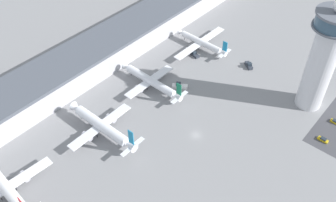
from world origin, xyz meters
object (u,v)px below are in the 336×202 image
object	(u,v)px
airplane_gate_bravo	(102,126)
car_navy_sedan	(335,122)
service_truck_fuel	(180,86)
control_tower	(324,56)
airplane_gate_delta	(201,42)
service_truck_catering	(195,55)
car_blue_compact	(323,140)
airplane_gate_alpha	(6,189)
airplane_gate_charlie	(151,81)
service_truck_baggage	(249,65)

from	to	relation	value
airplane_gate_bravo	car_navy_sedan	size ratio (longest dim) A/B	8.89
service_truck_fuel	car_navy_sedan	distance (m)	74.46
control_tower	airplane_gate_delta	world-z (taller)	control_tower
service_truck_catering	car_navy_sedan	size ratio (longest dim) A/B	1.38
airplane_gate_delta	car_navy_sedan	size ratio (longest dim) A/B	9.27
car_blue_compact	airplane_gate_bravo	bearing A→B (deg)	128.07
airplane_gate_bravo	car_navy_sedan	distance (m)	105.32
airplane_gate_delta	airplane_gate_alpha	bearing A→B (deg)	-178.77
airplane_gate_charlie	car_navy_sedan	xyz separation A→B (m)	(36.52, -80.31, -3.41)
service_truck_catering	service_truck_baggage	world-z (taller)	service_truck_baggage
airplane_gate_alpha	car_navy_sedan	world-z (taller)	airplane_gate_alpha
service_truck_fuel	car_blue_compact	size ratio (longest dim) A/B	1.71
control_tower	car_navy_sedan	xyz separation A→B (m)	(-3.81, -15.36, -27.25)
service_truck_catering	service_truck_baggage	xyz separation A→B (m)	(11.06, -27.99, 0.15)
airplane_gate_alpha	service_truck_catering	size ratio (longest dim) A/B	6.32
airplane_gate_alpha	car_blue_compact	bearing A→B (deg)	-37.36
service_truck_catering	service_truck_baggage	distance (m)	30.10
airplane_gate_bravo	airplane_gate_delta	distance (m)	80.66
airplane_gate_delta	car_navy_sedan	xyz separation A→B (m)	(-7.16, -81.81, -3.10)
control_tower	service_truck_fuel	world-z (taller)	control_tower
control_tower	airplane_gate_alpha	world-z (taller)	control_tower
airplane_gate_charlie	service_truck_catering	size ratio (longest dim) A/B	6.34
airplane_gate_bravo	service_truck_fuel	size ratio (longest dim) A/B	5.03
airplane_gate_delta	service_truck_fuel	size ratio (longest dim) A/B	5.24
airplane_gate_alpha	control_tower	bearing A→B (deg)	-27.66
control_tower	airplane_gate_bravo	distance (m)	100.49
service_truck_baggage	car_navy_sedan	distance (m)	52.72
control_tower	service_truck_baggage	world-z (taller)	control_tower
airplane_gate_alpha	airplane_gate_delta	world-z (taller)	airplane_gate_alpha
car_blue_compact	car_navy_sedan	distance (m)	13.85
service_truck_catering	service_truck_fuel	bearing A→B (deg)	-158.02
service_truck_baggage	airplane_gate_charlie	bearing A→B (deg)	148.39
car_navy_sedan	service_truck_fuel	bearing A→B (deg)	111.53
service_truck_catering	service_truck_fuel	size ratio (longest dim) A/B	0.78
service_truck_fuel	control_tower	bearing A→B (deg)	-59.99
service_truck_fuel	car_blue_compact	bearing A→B (deg)	-79.03
airplane_gate_bravo	airplane_gate_delta	size ratio (longest dim) A/B	0.96
control_tower	airplane_gate_bravo	bearing A→B (deg)	142.00
service_truck_baggage	car_navy_sedan	size ratio (longest dim) A/B	1.45
airplane_gate_alpha	service_truck_baggage	bearing A→B (deg)	-12.09
control_tower	airplane_gate_delta	distance (m)	70.78
service_truck_baggage	control_tower	bearing A→B (deg)	-99.36
control_tower	service_truck_baggage	bearing A→B (deg)	80.64
airplane_gate_charlie	car_navy_sedan	size ratio (longest dim) A/B	8.77
control_tower	service_truck_baggage	size ratio (longest dim) A/B	8.64
service_truck_fuel	car_navy_sedan	world-z (taller)	service_truck_fuel
service_truck_fuel	car_blue_compact	world-z (taller)	service_truck_fuel
airplane_gate_alpha	service_truck_catering	world-z (taller)	airplane_gate_alpha
airplane_gate_bravo	service_truck_baggage	bearing A→B (deg)	-15.97
airplane_gate_delta	service_truck_catering	xyz separation A→B (m)	(-8.41, -2.02, -2.80)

